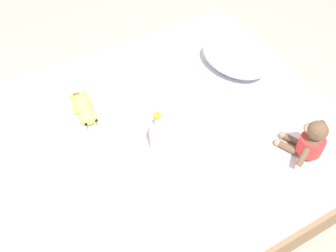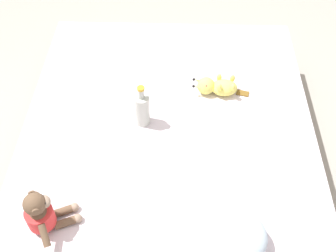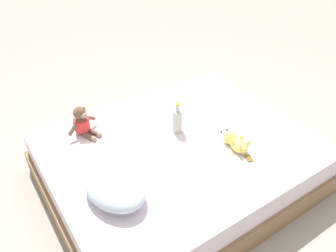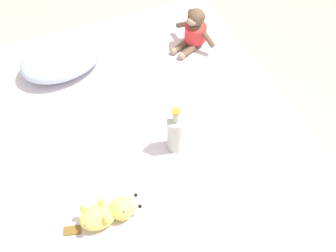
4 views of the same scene
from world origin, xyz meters
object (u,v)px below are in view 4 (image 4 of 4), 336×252
(plush_yellow_creature, at_px, (108,213))
(glass_bottle, at_px, (176,133))
(plush_monkey, at_px, (194,31))
(pillow, at_px, (62,58))
(bed, at_px, (144,168))

(plush_yellow_creature, bearing_deg, glass_bottle, 30.68)
(plush_monkey, height_order, plush_yellow_creature, plush_monkey)
(pillow, relative_size, plush_monkey, 1.86)
(plush_monkey, relative_size, glass_bottle, 1.08)
(pillow, distance_m, plush_yellow_creature, 0.95)
(bed, relative_size, pillow, 3.90)
(pillow, relative_size, plush_yellow_creature, 1.54)
(pillow, xyz_separation_m, plush_yellow_creature, (-0.06, -0.95, -0.03))
(plush_monkey, xyz_separation_m, plush_yellow_creature, (-0.78, -0.86, -0.05))
(plush_monkey, distance_m, plush_yellow_creature, 1.17)
(bed, xyz_separation_m, plush_monkey, (0.52, 0.56, 0.29))
(bed, bearing_deg, glass_bottle, -26.91)
(bed, height_order, plush_yellow_creature, plush_yellow_creature)
(plush_yellow_creature, distance_m, glass_bottle, 0.47)
(bed, relative_size, glass_bottle, 7.81)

